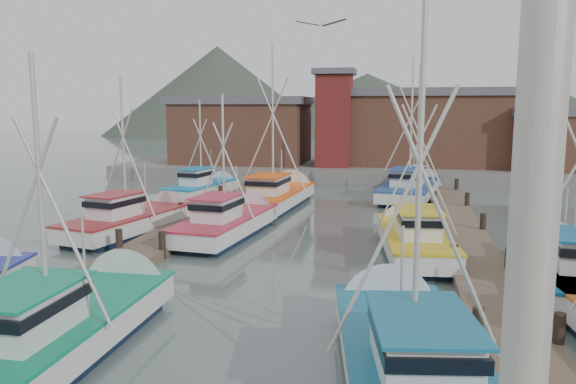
% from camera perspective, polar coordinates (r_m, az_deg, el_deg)
% --- Properties ---
extents(ground, '(260.00, 260.00, 0.00)m').
position_cam_1_polar(ground, '(18.41, -1.52, -11.80)').
color(ground, '#536461').
rests_on(ground, ground).
extents(dock_left, '(2.30, 46.00, 1.50)m').
position_cam_1_polar(dock_left, '(24.33, -15.70, -6.51)').
color(dock_left, brown).
rests_on(dock_left, ground).
extents(dock_right, '(2.30, 46.00, 1.50)m').
position_cam_1_polar(dock_right, '(21.98, 19.28, -8.29)').
color(dock_right, brown).
rests_on(dock_right, ground).
extents(quay, '(44.00, 16.00, 1.20)m').
position_cam_1_polar(quay, '(54.27, 7.24, 2.36)').
color(quay, slate).
rests_on(quay, ground).
extents(shed_left, '(12.72, 8.48, 6.20)m').
position_cam_1_polar(shed_left, '(53.95, -4.65, 6.34)').
color(shed_left, brown).
rests_on(shed_left, quay).
extents(shed_center, '(14.84, 9.54, 6.90)m').
position_cam_1_polar(shed_center, '(53.88, 13.74, 6.50)').
color(shed_center, brown).
rests_on(shed_center, quay).
extents(shed_right, '(8.48, 6.36, 5.20)m').
position_cam_1_polar(shed_right, '(52.55, 25.95, 4.91)').
color(shed_right, brown).
rests_on(shed_right, quay).
extents(lookout_tower, '(3.60, 3.60, 8.50)m').
position_cam_1_polar(lookout_tower, '(50.17, 4.71, 7.56)').
color(lookout_tower, maroon).
rests_on(lookout_tower, quay).
extents(distant_hills, '(175.00, 140.00, 42.00)m').
position_cam_1_polar(distant_hills, '(140.54, 4.61, 5.93)').
color(distant_hills, '#3C463A').
rests_on(distant_hills, ground).
extents(boat_4, '(3.50, 9.49, 8.53)m').
position_cam_1_polar(boat_4, '(16.39, -21.59, -12.50)').
color(boat_4, black).
rests_on(boat_4, ground).
extents(boat_5, '(4.39, 9.85, 9.42)m').
position_cam_1_polar(boat_5, '(13.91, 11.98, -15.92)').
color(boat_5, black).
rests_on(boat_5, ground).
extents(boat_8, '(3.58, 8.97, 7.79)m').
position_cam_1_polar(boat_8, '(28.45, -5.91, -3.09)').
color(boat_8, black).
rests_on(boat_8, ground).
extents(boat_9, '(3.57, 8.73, 8.83)m').
position_cam_1_polar(boat_9, '(25.47, 12.55, -4.63)').
color(boat_9, black).
rests_on(boat_9, ground).
extents(boat_10, '(4.25, 8.97, 8.68)m').
position_cam_1_polar(boat_10, '(29.98, -15.27, -2.74)').
color(boat_10, black).
rests_on(boat_10, ground).
extents(boat_11, '(3.37, 8.81, 8.22)m').
position_cam_1_polar(boat_11, '(22.79, 26.54, -6.91)').
color(boat_11, black).
rests_on(boat_11, ground).
extents(boat_12, '(4.50, 10.33, 11.30)m').
position_cam_1_polar(boat_12, '(36.77, -1.15, -0.38)').
color(boat_12, black).
rests_on(boat_12, ground).
extents(boat_13, '(4.76, 10.72, 10.95)m').
position_cam_1_polar(boat_13, '(41.29, 12.38, 0.41)').
color(boat_13, black).
rests_on(boat_13, ground).
extents(boat_14, '(3.58, 8.02, 7.51)m').
position_cam_1_polar(boat_14, '(40.61, -8.36, 0.37)').
color(boat_14, black).
rests_on(boat_14, ground).
extents(gull_far, '(1.55, 0.65, 0.24)m').
position_cam_1_polar(gull_far, '(17.54, 3.35, 16.69)').
color(gull_far, gray).
rests_on(gull_far, ground).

